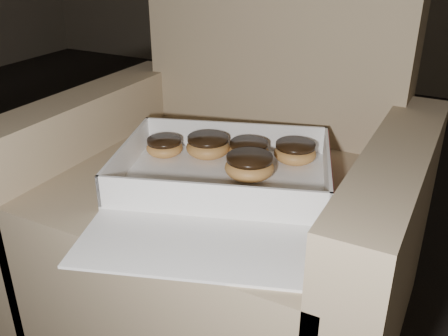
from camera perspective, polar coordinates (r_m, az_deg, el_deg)
name	(u,v)px	position (r m, az deg, el deg)	size (l,w,h in m)	color
floor	(30,308)	(1.34, -21.29, -14.67)	(4.50, 4.50, 0.00)	black
armchair	(228,210)	(1.12, 0.49, -4.77)	(0.79, 0.67, 0.83)	#968060
bakery_box	(222,184)	(0.96, -0.20, -1.88)	(0.54, 0.58, 0.07)	white
donut_a	(295,152)	(1.06, 8.12, 1.81)	(0.09, 0.09, 0.04)	#C38744
donut_b	(208,146)	(1.08, -1.84, 2.53)	(0.10, 0.10, 0.05)	#C38744
donut_c	(165,147)	(1.09, -6.81, 2.44)	(0.08, 0.08, 0.04)	#C38744
donut_d	(249,166)	(0.99, 2.92, 0.20)	(0.10, 0.10, 0.05)	#C38744
donut_e	(249,150)	(1.06, 2.84, 2.03)	(0.09, 0.09, 0.04)	#C38744
crumb_a	(129,178)	(1.01, -10.79, -1.17)	(0.01, 0.01, 0.00)	black
crumb_b	(276,190)	(0.95, 5.96, -2.51)	(0.01, 0.01, 0.00)	black
crumb_c	(267,210)	(0.89, 4.94, -4.77)	(0.01, 0.01, 0.00)	black
crumb_d	(223,198)	(0.92, -0.07, -3.42)	(0.01, 0.01, 0.00)	black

